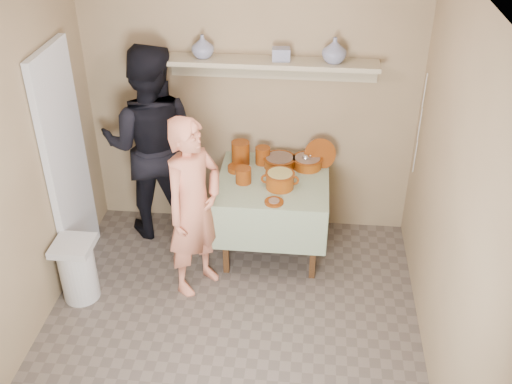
# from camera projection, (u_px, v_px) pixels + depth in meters

# --- Properties ---
(ground) EXTENTS (3.50, 3.50, 0.00)m
(ground) POSITION_uv_depth(u_px,v_px,m) (227.00, 347.00, 4.60)
(ground) COLOR #60544C
(ground) RESTS_ON ground
(tile_panel) EXTENTS (0.06, 0.70, 2.00)m
(tile_panel) POSITION_uv_depth(u_px,v_px,m) (67.00, 164.00, 4.99)
(tile_panel) COLOR silver
(tile_panel) RESTS_ON ground
(plate_stack_a) EXTENTS (0.17, 0.17, 0.22)m
(plate_stack_a) POSITION_uv_depth(u_px,v_px,m) (241.00, 153.00, 5.43)
(plate_stack_a) COLOR #672808
(plate_stack_a) RESTS_ON serving_table
(plate_stack_b) EXTENTS (0.14, 0.14, 0.16)m
(plate_stack_b) POSITION_uv_depth(u_px,v_px,m) (263.00, 155.00, 5.45)
(plate_stack_b) COLOR #672808
(plate_stack_b) RESTS_ON serving_table
(bowl_stack) EXTENTS (0.14, 0.14, 0.14)m
(bowl_stack) POSITION_uv_depth(u_px,v_px,m) (243.00, 175.00, 5.17)
(bowl_stack) COLOR #672808
(bowl_stack) RESTS_ON serving_table
(empty_bowl) EXTENTS (0.16, 0.16, 0.05)m
(empty_bowl) POSITION_uv_depth(u_px,v_px,m) (236.00, 168.00, 5.36)
(empty_bowl) COLOR #672808
(empty_bowl) RESTS_ON serving_table
(propped_lid) EXTENTS (0.30, 0.16, 0.28)m
(propped_lid) POSITION_uv_depth(u_px,v_px,m) (320.00, 154.00, 5.39)
(propped_lid) COLOR #672808
(propped_lid) RESTS_ON serving_table
(vase_right) EXTENTS (0.22, 0.22, 0.21)m
(vase_right) POSITION_uv_depth(u_px,v_px,m) (334.00, 50.00, 4.93)
(vase_right) COLOR navy
(vase_right) RESTS_ON wall_shelf
(vase_left) EXTENTS (0.24, 0.24, 0.20)m
(vase_left) POSITION_uv_depth(u_px,v_px,m) (203.00, 46.00, 5.04)
(vase_left) COLOR navy
(vase_left) RESTS_ON wall_shelf
(ceramic_box) EXTENTS (0.16, 0.12, 0.11)m
(ceramic_box) POSITION_uv_depth(u_px,v_px,m) (281.00, 54.00, 5.00)
(ceramic_box) COLOR navy
(ceramic_box) RESTS_ON wall_shelf
(person_cook) EXTENTS (0.63, 0.69, 1.58)m
(person_cook) POSITION_uv_depth(u_px,v_px,m) (194.00, 208.00, 4.82)
(person_cook) COLOR #E58262
(person_cook) RESTS_ON ground
(person_helper) EXTENTS (0.96, 0.77, 1.87)m
(person_helper) POSITION_uv_depth(u_px,v_px,m) (151.00, 144.00, 5.45)
(person_helper) COLOR black
(person_helper) RESTS_ON ground
(room_shell) EXTENTS (3.04, 3.54, 2.62)m
(room_shell) POSITION_uv_depth(u_px,v_px,m) (220.00, 165.00, 3.74)
(room_shell) COLOR #9F8561
(room_shell) RESTS_ON ground
(serving_table) EXTENTS (0.97, 0.97, 0.76)m
(serving_table) POSITION_uv_depth(u_px,v_px,m) (273.00, 190.00, 5.32)
(serving_table) COLOR #4C2D16
(serving_table) RESTS_ON ground
(cazuela_meat_a) EXTENTS (0.30, 0.30, 0.10)m
(cazuela_meat_a) POSITION_uv_depth(u_px,v_px,m) (279.00, 161.00, 5.41)
(cazuela_meat_a) COLOR #71300E
(cazuela_meat_a) RESTS_ON serving_table
(cazuela_meat_b) EXTENTS (0.28, 0.28, 0.10)m
(cazuela_meat_b) POSITION_uv_depth(u_px,v_px,m) (307.00, 162.00, 5.40)
(cazuela_meat_b) COLOR #71300E
(cazuela_meat_b) RESTS_ON serving_table
(ladle) EXTENTS (0.08, 0.26, 0.19)m
(ladle) POSITION_uv_depth(u_px,v_px,m) (306.00, 158.00, 5.35)
(ladle) COLOR silver
(ladle) RESTS_ON cazuela_meat_b
(cazuela_rice) EXTENTS (0.33, 0.25, 0.14)m
(cazuela_rice) POSITION_uv_depth(u_px,v_px,m) (280.00, 179.00, 5.09)
(cazuela_rice) COLOR #71300E
(cazuela_rice) RESTS_ON serving_table
(front_plate) EXTENTS (0.16, 0.16, 0.03)m
(front_plate) POSITION_uv_depth(u_px,v_px,m) (274.00, 202.00, 4.92)
(front_plate) COLOR #672808
(front_plate) RESTS_ON serving_table
(wall_shelf) EXTENTS (1.80, 0.25, 0.21)m
(wall_shelf) POSITION_uv_depth(u_px,v_px,m) (272.00, 64.00, 5.09)
(wall_shelf) COLOR tan
(wall_shelf) RESTS_ON room_shell
(trash_bin) EXTENTS (0.32, 0.32, 0.56)m
(trash_bin) POSITION_uv_depth(u_px,v_px,m) (78.00, 270.00, 4.94)
(trash_bin) COLOR silver
(trash_bin) RESTS_ON ground
(electrical_cord) EXTENTS (0.01, 0.05, 0.90)m
(electrical_cord) POSITION_uv_depth(u_px,v_px,m) (420.00, 125.00, 5.06)
(electrical_cord) COLOR silver
(electrical_cord) RESTS_ON wall_shelf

